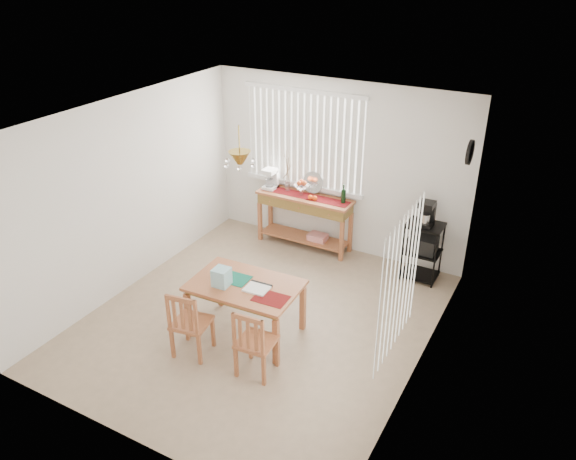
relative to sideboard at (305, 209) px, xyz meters
The scene contains 10 objects.
ground 2.16m from the sideboard, 78.65° to the right, with size 4.00×4.50×0.01m, color tan.
room_shell 2.30m from the sideboard, 78.49° to the right, with size 4.20×4.70×2.70m.
sideboard is the anchor object (origin of this frame).
sideboard_items 0.43m from the sideboard, behind, with size 1.43×0.35×0.65m.
wire_cart 1.88m from the sideboard, ahead, with size 0.50×0.40×0.85m.
cart_items 1.91m from the sideboard, ahead, with size 0.20×0.24×0.35m.
dining_table 2.35m from the sideboard, 80.40° to the right, with size 1.32×0.89×0.69m.
table_items 2.45m from the sideboard, 83.62° to the right, with size 1.00×0.45×0.22m.
chair_left 2.97m from the sideboard, 88.85° to the right, with size 0.46×0.46×0.86m.
chair_right 3.04m from the sideboard, 73.12° to the right, with size 0.42×0.42×0.85m.
Camera 1 is at (3.11, -4.94, 4.24)m, focal length 35.00 mm.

